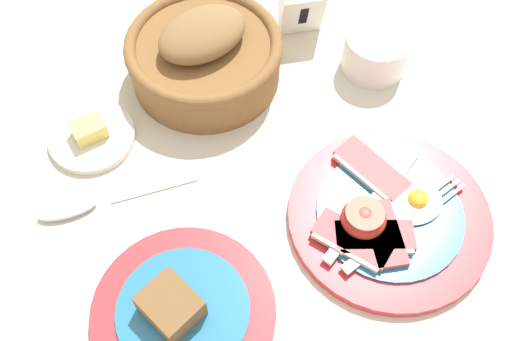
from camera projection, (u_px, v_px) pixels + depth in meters
The scene contains 8 objects.
ground_plane at pixel (318, 218), 0.70m from camera, with size 3.00×3.00×0.00m, color beige.
breakfast_plate at pixel (386, 216), 0.69m from camera, with size 0.24×0.24×0.04m.
bread_plate at pixel (182, 312), 0.63m from camera, with size 0.20×0.20×0.05m.
sugar_cup at pixel (376, 51), 0.81m from camera, with size 0.09×0.09×0.06m.
bread_basket at pixel (204, 54), 0.79m from camera, with size 0.21×0.21×0.10m.
butter_dish at pixel (91, 136), 0.76m from camera, with size 0.11×0.11×0.03m.
number_card at pixel (301, 11), 0.83m from camera, with size 0.07×0.05×0.07m.
teaspoon_by_saucer at pixel (90, 203), 0.71m from camera, with size 0.19×0.03×0.01m.
Camera 1 is at (-0.18, -0.28, 0.63)m, focal length 42.00 mm.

